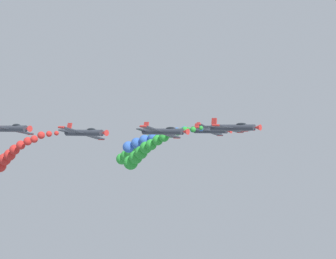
{
  "coord_description": "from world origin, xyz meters",
  "views": [
    {
      "loc": [
        82.26,
        69.35,
        125.41
      ],
      "look_at": [
        0.0,
        0.0,
        125.23
      ],
      "focal_mm": 58.25,
      "sensor_mm": 36.0,
      "label": 1
    }
  ],
  "objects": [
    {
      "name": "airplane_lead",
      "position": [
        0.49,
        15.69,
        125.63
      ],
      "size": [
        9.54,
        10.35,
        2.54
      ],
      "rotation": [
        0.0,
        -0.11,
        0.0
      ],
      "color": "#333842"
    },
    {
      "name": "smoke_trail_lead",
      "position": [
        -2.04,
        -8.2,
        120.65
      ],
      "size": [
        5.94,
        23.98,
        9.54
      ],
      "color": "green"
    },
    {
      "name": "airplane_left_inner",
      "position": [
        -10.61,
        7.71,
        125.49
      ],
      "size": [
        9.51,
        10.35,
        2.74
      ],
      "rotation": [
        0.0,
        -0.15,
        0.0
      ],
      "color": "#333842"
    },
    {
      "name": "smoke_trail_left_inner",
      "position": [
        -9.56,
        -14.28,
        122.8
      ],
      "size": [
        3.72,
        21.68,
        6.18
      ],
      "color": "blue"
    },
    {
      "name": "airplane_right_inner",
      "position": [
        9.76,
        7.12,
        124.91
      ],
      "size": [
        9.4,
        10.35,
        3.07
      ],
      "rotation": [
        0.0,
        -0.22,
        0.0
      ],
      "color": "#333842"
    },
    {
      "name": "airplane_left_outer",
      "position": [
        -19.36,
        -3.44,
        124.89
      ],
      "size": [
        9.44,
        10.35,
        2.98
      ],
      "rotation": [
        0.0,
        -0.2,
        0.0
      ],
      "color": "#333842"
    },
    {
      "name": "airplane_right_outer",
      "position": [
        20.13,
        -1.8,
        124.71
      ],
      "size": [
        9.39,
        10.35,
        3.1
      ],
      "rotation": [
        0.0,
        -0.23,
        0.0
      ],
      "color": "#333842"
    },
    {
      "name": "smoke_trail_right_outer",
      "position": [
        18.71,
        -25.71,
        120.04
      ],
      "size": [
        4.06,
        23.35,
        8.74
      ],
      "color": "red"
    },
    {
      "name": "airplane_trailing",
      "position": [
        -30.36,
        -11.35,
        125.37
      ],
      "size": [
        9.29,
        10.35,
        3.3
      ],
      "rotation": [
        0.0,
        -0.28,
        0.0
      ],
      "color": "#333842"
    },
    {
      "name": "smoke_trail_trailing",
      "position": [
        -32.1,
        -39.13,
        119.58
      ],
      "size": [
        4.98,
        29.36,
        11.2
      ],
      "color": "green"
    },
    {
      "name": "airplane_high_slot",
      "position": [
        29.14,
        -10.31,
        125.42
      ],
      "size": [
        9.47,
        10.35,
        2.89
      ],
      "rotation": [
        0.0,
        -0.18,
        0.0
      ],
      "color": "#333842"
    }
  ]
}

